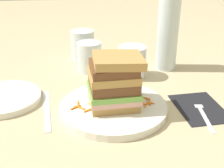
# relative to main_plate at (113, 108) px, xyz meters

# --- Properties ---
(ground_plane) EXTENTS (3.00, 3.00, 0.00)m
(ground_plane) POSITION_rel_main_plate_xyz_m (0.01, 0.02, -0.01)
(ground_plane) COLOR #C6B289
(main_plate) EXTENTS (0.26, 0.26, 0.02)m
(main_plate) POSITION_rel_main_plate_xyz_m (0.00, 0.00, 0.00)
(main_plate) COLOR white
(main_plate) RESTS_ON ground_plane
(sandwich) EXTENTS (0.12, 0.11, 0.13)m
(sandwich) POSITION_rel_main_plate_xyz_m (0.00, -0.00, 0.07)
(sandwich) COLOR tan
(sandwich) RESTS_ON main_plate
(carrot_shred_0) EXTENTS (0.02, 0.02, 0.00)m
(carrot_shred_0) POSITION_rel_main_plate_xyz_m (-0.09, -0.01, 0.01)
(carrot_shred_0) COLOR orange
(carrot_shred_0) RESTS_ON main_plate
(carrot_shred_1) EXTENTS (0.01, 0.03, 0.00)m
(carrot_shred_1) POSITION_rel_main_plate_xyz_m (-0.06, 0.00, 0.01)
(carrot_shred_1) COLOR orange
(carrot_shred_1) RESTS_ON main_plate
(carrot_shred_2) EXTENTS (0.03, 0.02, 0.00)m
(carrot_shred_2) POSITION_rel_main_plate_xyz_m (-0.08, -0.01, 0.01)
(carrot_shred_2) COLOR orange
(carrot_shred_2) RESTS_ON main_plate
(carrot_shred_3) EXTENTS (0.03, 0.02, 0.00)m
(carrot_shred_3) POSITION_rel_main_plate_xyz_m (-0.06, -0.02, 0.01)
(carrot_shred_3) COLOR orange
(carrot_shred_3) RESTS_ON main_plate
(carrot_shred_4) EXTENTS (0.00, 0.02, 0.00)m
(carrot_shred_4) POSITION_rel_main_plate_xyz_m (-0.08, 0.01, 0.01)
(carrot_shred_4) COLOR orange
(carrot_shred_4) RESTS_ON main_plate
(carrot_shred_5) EXTENTS (0.03, 0.01, 0.00)m
(carrot_shred_5) POSITION_rel_main_plate_xyz_m (0.06, 0.00, 0.01)
(carrot_shred_5) COLOR orange
(carrot_shred_5) RESTS_ON main_plate
(carrot_shred_6) EXTENTS (0.02, 0.01, 0.00)m
(carrot_shred_6) POSITION_rel_main_plate_xyz_m (0.09, -0.00, 0.01)
(carrot_shred_6) COLOR orange
(carrot_shred_6) RESTS_ON main_plate
(carrot_shred_7) EXTENTS (0.01, 0.02, 0.00)m
(carrot_shred_7) POSITION_rel_main_plate_xyz_m (0.09, 0.01, 0.01)
(carrot_shred_7) COLOR orange
(carrot_shred_7) RESTS_ON main_plate
(carrot_shred_8) EXTENTS (0.02, 0.02, 0.00)m
(carrot_shred_8) POSITION_rel_main_plate_xyz_m (0.09, 0.02, 0.01)
(carrot_shred_8) COLOR orange
(carrot_shred_8) RESTS_ON main_plate
(carrot_shred_9) EXTENTS (0.02, 0.03, 0.00)m
(carrot_shred_9) POSITION_rel_main_plate_xyz_m (0.08, -0.01, 0.01)
(carrot_shred_9) COLOR orange
(carrot_shred_9) RESTS_ON main_plate
(carrot_shred_10) EXTENTS (0.03, 0.01, 0.00)m
(carrot_shred_10) POSITION_rel_main_plate_xyz_m (0.07, -0.01, 0.01)
(carrot_shred_10) COLOR orange
(carrot_shred_10) RESTS_ON main_plate
(carrot_shred_11) EXTENTS (0.01, 0.03, 0.00)m
(carrot_shred_11) POSITION_rel_main_plate_xyz_m (0.08, -0.00, 0.01)
(carrot_shred_11) COLOR orange
(carrot_shred_11) RESTS_ON main_plate
(napkin_dark) EXTENTS (0.12, 0.16, 0.00)m
(napkin_dark) POSITION_rel_main_plate_xyz_m (0.21, -0.01, -0.01)
(napkin_dark) COLOR black
(napkin_dark) RESTS_ON ground_plane
(fork) EXTENTS (0.03, 0.17, 0.00)m
(fork) POSITION_rel_main_plate_xyz_m (0.21, -0.03, -0.00)
(fork) COLOR silver
(fork) RESTS_ON napkin_dark
(knife) EXTENTS (0.04, 0.20, 0.00)m
(knife) POSITION_rel_main_plate_xyz_m (-0.16, 0.02, -0.01)
(knife) COLOR silver
(knife) RESTS_ON ground_plane
(juice_glass) EXTENTS (0.08, 0.08, 0.09)m
(juice_glass) POSITION_rel_main_plate_xyz_m (0.08, 0.20, 0.03)
(juice_glass) COLOR white
(juice_glass) RESTS_ON ground_plane
(water_bottle) EXTENTS (0.07, 0.07, 0.29)m
(water_bottle) POSITION_rel_main_plate_xyz_m (0.20, 0.25, 0.12)
(water_bottle) COLOR silver
(water_bottle) RESTS_ON ground_plane
(empty_tumbler_0) EXTENTS (0.08, 0.08, 0.09)m
(empty_tumbler_0) POSITION_rel_main_plate_xyz_m (-0.04, 0.26, 0.04)
(empty_tumbler_0) COLOR silver
(empty_tumbler_0) RESTS_ON ground_plane
(empty_tumbler_1) EXTENTS (0.08, 0.08, 0.10)m
(empty_tumbler_1) POSITION_rel_main_plate_xyz_m (-0.06, 0.36, 0.04)
(empty_tumbler_1) COLOR silver
(empty_tumbler_1) RESTS_ON ground_plane
(side_plate) EXTENTS (0.19, 0.19, 0.02)m
(side_plate) POSITION_rel_main_plate_xyz_m (-0.27, 0.08, -0.00)
(side_plate) COLOR white
(side_plate) RESTS_ON ground_plane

